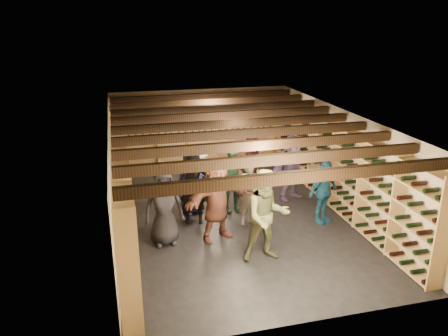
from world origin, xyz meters
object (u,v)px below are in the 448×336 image
crate_stack_left (198,171)px  person_10 (231,180)px  person_0 (164,207)px  person_1 (194,187)px  crate_loose (251,173)px  person_11 (292,167)px  person_9 (197,176)px  person_7 (250,193)px  person_8 (253,164)px  crate_stack_right (231,175)px  person_4 (323,192)px  person_5 (217,200)px  person_6 (192,181)px  person_2 (267,216)px

crate_stack_left → person_10: (0.41, -2.07, 0.47)m
person_0 → person_1: 1.12m
crate_stack_left → crate_loose: crate_stack_left is taller
person_10 → person_11: size_ratio=0.95×
person_9 → person_11: size_ratio=0.87×
person_7 → person_8: size_ratio=0.86×
person_8 → person_10: 1.13m
person_0 → person_11: bearing=21.2°
crate_stack_right → person_1: 2.42m
crate_stack_right → person_4: (1.46, -2.60, 0.41)m
crate_stack_right → person_1: size_ratio=0.39×
crate_stack_left → person_5: 3.39m
person_4 → person_6: (-2.81, 1.24, 0.06)m
person_5 → person_10: (0.66, 1.27, -0.09)m
person_6 → person_7: 1.48m
person_7 → crate_loose: bearing=82.0°
person_5 → person_7: size_ratio=1.20×
crate_loose → person_5: bearing=-117.8°
crate_loose → person_7: bearing=-108.0°
crate_loose → person_8: size_ratio=0.29×
crate_stack_right → person_8: bearing=-61.8°
crate_loose → person_4: size_ratio=0.33×
person_8 → person_10: person_8 is taller
crate_stack_left → person_6: (-0.52, -1.91, 0.47)m
person_0 → person_6: size_ratio=1.02×
person_0 → person_5: person_5 is taller
person_2 → person_6: bearing=114.4°
person_8 → person_11: 1.01m
crate_stack_right → person_11: bearing=-41.3°
person_5 → person_9: person_5 is taller
person_4 → person_7: bearing=146.3°
person_2 → person_9: person_2 is taller
person_4 → person_0: bearing=159.0°
person_6 → person_2: bearing=-84.4°
crate_loose → crate_stack_left: bearing=-173.4°
crate_stack_left → person_4: size_ratio=0.46×
crate_stack_right → person_2: person_2 is taller
person_2 → person_8: (0.72, 3.11, -0.05)m
crate_loose → person_7: 3.24m
person_2 → person_9: (-0.79, 2.98, -0.18)m
person_11 → person_8: bearing=131.6°
crate_stack_right → person_11: (1.30, -1.14, 0.52)m
person_1 → person_8: person_8 is taller
person_4 → person_6: bearing=133.3°
person_0 → person_1: person_1 is taller
person_1 → person_9: size_ratio=1.17×
person_5 → person_10: bearing=42.6°
person_2 → person_10: 2.32m
crate_loose → person_9: bearing=-140.3°
person_8 → person_10: (-0.80, -0.80, -0.06)m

